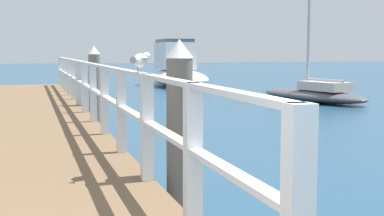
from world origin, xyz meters
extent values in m
cube|color=brown|center=(0.00, 10.70, 0.20)|extent=(2.34, 21.40, 0.41)
cube|color=white|center=(1.09, 2.45, 0.96)|extent=(0.12, 0.12, 1.09)
cube|color=white|center=(1.09, 4.10, 0.96)|extent=(0.12, 0.12, 1.09)
cube|color=white|center=(1.09, 5.75, 0.96)|extent=(0.12, 0.12, 1.09)
cube|color=white|center=(1.09, 7.40, 0.96)|extent=(0.12, 0.12, 1.09)
cube|color=white|center=(1.09, 9.05, 0.96)|extent=(0.12, 0.12, 1.09)
cube|color=white|center=(1.09, 10.70, 0.96)|extent=(0.12, 0.12, 1.09)
cube|color=white|center=(1.09, 12.35, 0.96)|extent=(0.12, 0.12, 1.09)
cube|color=white|center=(1.09, 14.00, 0.96)|extent=(0.12, 0.12, 1.09)
cube|color=white|center=(1.09, 15.65, 0.96)|extent=(0.12, 0.12, 1.09)
cube|color=white|center=(1.09, 17.30, 0.96)|extent=(0.12, 0.12, 1.09)
cube|color=white|center=(1.09, 18.95, 0.96)|extent=(0.12, 0.12, 1.09)
cube|color=white|center=(1.09, 20.60, 0.96)|extent=(0.12, 0.12, 1.09)
cube|color=white|center=(1.09, 10.70, 1.48)|extent=(0.10, 19.80, 0.04)
cube|color=white|center=(1.09, 10.70, 1.01)|extent=(0.10, 19.80, 0.04)
cylinder|color=#6B6056|center=(1.47, 4.24, 0.83)|extent=(0.28, 0.28, 1.65)
cone|color=white|center=(1.47, 4.24, 1.75)|extent=(0.29, 0.29, 0.20)
cylinder|color=#6B6056|center=(1.47, 12.23, 0.83)|extent=(0.28, 0.28, 1.65)
cone|color=white|center=(1.47, 12.23, 1.75)|extent=(0.29, 0.29, 0.20)
ellipsoid|color=white|center=(1.09, 4.42, 1.63)|extent=(0.26, 0.31, 0.15)
sphere|color=white|center=(1.19, 4.56, 1.67)|extent=(0.09, 0.09, 0.09)
cone|color=gold|center=(1.22, 4.62, 1.67)|extent=(0.05, 0.06, 0.02)
cone|color=#939399|center=(1.00, 4.27, 1.64)|extent=(0.10, 0.11, 0.07)
ellipsoid|color=#939399|center=(1.09, 4.42, 1.65)|extent=(0.27, 0.28, 0.04)
cylinder|color=tan|center=(1.07, 4.42, 1.53)|extent=(0.01, 0.01, 0.05)
cylinder|color=tan|center=(1.11, 4.39, 1.53)|extent=(0.01, 0.01, 0.05)
ellipsoid|color=white|center=(6.96, 24.96, 0.42)|extent=(2.49, 6.95, 0.83)
cube|color=white|center=(6.97, 25.65, 1.49)|extent=(1.57, 2.79, 1.33)
cube|color=#334756|center=(6.97, 25.65, 2.24)|extent=(1.47, 2.51, 0.16)
ellipsoid|color=#4C4C51|center=(9.26, 15.63, 0.21)|extent=(2.64, 5.12, 0.41)
cylinder|color=#B2B2B7|center=(9.20, 15.87, 3.01)|extent=(0.10, 0.10, 5.20)
cylinder|color=#B2B2B7|center=(9.40, 15.04, 0.76)|extent=(0.48, 1.68, 0.08)
cube|color=beige|center=(9.40, 15.06, 0.56)|extent=(1.25, 1.91, 0.30)
camera|label=1|loc=(-0.04, -1.37, 1.73)|focal=51.78mm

